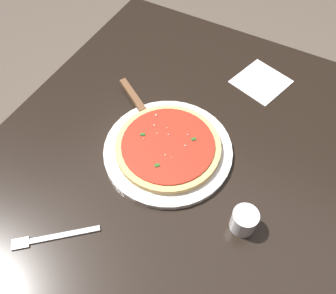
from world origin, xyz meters
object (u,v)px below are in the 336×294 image
(fork, at_px, (51,238))
(serving_plate, at_px, (168,150))
(cup_small_sauce, at_px, (244,220))
(pizza, at_px, (168,146))
(pizza_server, at_px, (139,106))
(napkin_folded_right, at_px, (261,82))

(fork, bearing_deg, serving_plate, 160.49)
(fork, bearing_deg, cup_small_sauce, 122.46)
(pizza, height_order, pizza_server, pizza)
(pizza_server, bearing_deg, cup_small_sauce, 64.02)
(pizza, xyz_separation_m, napkin_folded_right, (-0.34, 0.12, -0.02))
(serving_plate, distance_m, napkin_folded_right, 0.36)
(pizza_server, xyz_separation_m, napkin_folded_right, (-0.26, 0.25, -0.02))
(serving_plate, bearing_deg, cup_small_sauce, 67.89)
(serving_plate, height_order, cup_small_sauce, cup_small_sauce)
(pizza_server, xyz_separation_m, fork, (0.40, 0.02, -0.02))
(pizza, height_order, fork, pizza)
(serving_plate, distance_m, fork, 0.34)
(serving_plate, bearing_deg, fork, -19.51)
(cup_small_sauce, xyz_separation_m, fork, (0.22, -0.35, -0.03))
(serving_plate, xyz_separation_m, cup_small_sauce, (0.10, 0.24, 0.02))
(pizza, xyz_separation_m, pizza_server, (-0.08, -0.13, -0.00))
(serving_plate, xyz_separation_m, pizza_server, (-0.08, -0.13, 0.01))
(pizza, height_order, cup_small_sauce, cup_small_sauce)
(pizza_server, height_order, napkin_folded_right, pizza_server)
(pizza, relative_size, fork, 1.69)
(serving_plate, relative_size, pizza_server, 1.52)
(serving_plate, distance_m, pizza, 0.02)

